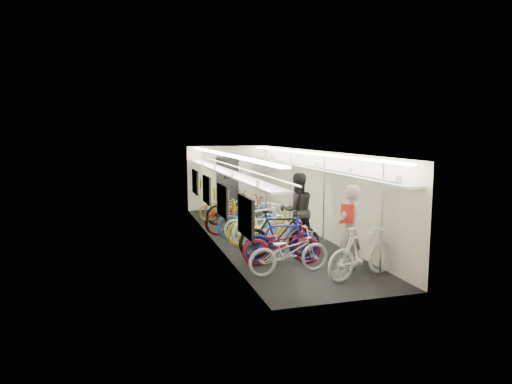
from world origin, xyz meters
TOP-DOWN VIEW (x-y plane):
  - train_car_shell at (-0.36, 0.71)m, footprint 10.00×10.00m
  - bicycle_0 at (-0.55, -3.23)m, footprint 1.82×0.75m
  - bicycle_1 at (-0.43, -2.44)m, footprint 1.79×0.71m
  - bicycle_2 at (-0.46, -2.55)m, footprint 1.84×0.88m
  - bicycle_3 at (-0.36, -2.08)m, footprint 1.96×0.80m
  - bicycle_4 at (-0.39, -1.02)m, footprint 2.06×1.39m
  - bicycle_5 at (-0.34, -0.56)m, footprint 1.89×1.06m
  - bicycle_6 at (-0.39, -0.32)m, footprint 1.86×1.21m
  - bicycle_7 at (-0.51, 0.03)m, footprint 1.79×0.61m
  - bicycle_8 at (-0.57, 0.74)m, footprint 2.13×0.86m
  - bicycle_9 at (-0.49, 2.10)m, footprint 1.72×0.58m
  - bicycle_10 at (-0.62, 2.53)m, footprint 1.85×1.11m
  - bicycle_11 at (0.74, -3.92)m, footprint 1.85×1.00m
  - bicycle_12 at (-0.40, 2.98)m, footprint 1.95×1.06m
  - passenger_near at (0.68, -3.48)m, footprint 0.81×0.74m
  - passenger_mid at (0.41, -1.22)m, footprint 0.93×0.73m
  - backpack at (0.57, -3.60)m, footprint 0.29×0.23m

SIDE VIEW (x-z plane):
  - bicycle_10 at x=-0.62m, z-range 0.00..0.92m
  - bicycle_6 at x=-0.39m, z-range 0.00..0.92m
  - bicycle_2 at x=-0.46m, z-range 0.00..0.93m
  - bicycle_0 at x=-0.55m, z-range 0.00..0.93m
  - bicycle_12 at x=-0.40m, z-range 0.00..0.97m
  - bicycle_9 at x=-0.49m, z-range 0.00..1.02m
  - bicycle_4 at x=-0.39m, z-range 0.00..1.03m
  - bicycle_1 at x=-0.43m, z-range 0.00..1.04m
  - bicycle_7 at x=-0.51m, z-range 0.00..1.06m
  - bicycle_11 at x=0.74m, z-range 0.00..1.07m
  - bicycle_5 at x=-0.34m, z-range 0.00..1.10m
  - bicycle_8 at x=-0.57m, z-range 0.00..1.10m
  - bicycle_3 at x=-0.36m, z-range 0.00..1.15m
  - passenger_near at x=0.68m, z-range 0.00..1.85m
  - passenger_mid at x=0.41m, z-range 0.00..1.90m
  - backpack at x=0.57m, z-range 1.09..1.47m
  - train_car_shell at x=-0.36m, z-range -3.34..6.66m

